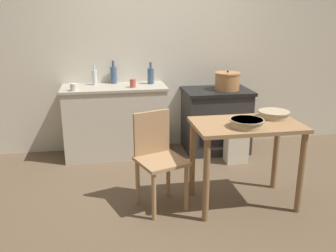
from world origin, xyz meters
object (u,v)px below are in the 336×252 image
(chair, at_px, (158,156))
(mixing_bowl_small, at_px, (247,123))
(work_table, at_px, (246,138))
(mixing_bowl_large, at_px, (274,114))
(stove, at_px, (216,120))
(cup_center_left, at_px, (74,87))
(flour_sack, at_px, (236,147))
(bottle_left, at_px, (114,75))
(bottle_mid_left, at_px, (95,77))
(stock_pot, at_px, (227,81))
(bottle_far_left, at_px, (151,76))
(cup_center, at_px, (133,83))

(chair, height_order, mixing_bowl_small, chair)
(work_table, height_order, mixing_bowl_large, mixing_bowl_large)
(chair, bearing_deg, stove, 34.65)
(chair, xyz_separation_m, cup_center_left, (-0.79, 1.17, 0.44))
(flour_sack, bearing_deg, cup_center_left, 170.50)
(bottle_left, xyz_separation_m, bottle_mid_left, (-0.23, -0.05, -0.02))
(flour_sack, height_order, bottle_mid_left, bottle_mid_left)
(bottle_left, xyz_separation_m, cup_center_left, (-0.47, -0.38, -0.07))
(stock_pot, xyz_separation_m, mixing_bowl_small, (-0.33, -1.51, -0.08))
(mixing_bowl_large, relative_size, bottle_far_left, 1.09)
(mixing_bowl_large, bearing_deg, cup_center, 134.30)
(flour_sack, bearing_deg, cup_center, 161.68)
(stove, bearing_deg, cup_center, -176.32)
(stove, bearing_deg, flour_sack, -75.15)
(bottle_left, relative_size, cup_center, 2.86)
(stove, distance_m, stock_pot, 0.53)
(cup_center_left, bearing_deg, stove, 4.90)
(mixing_bowl_large, bearing_deg, cup_center_left, 148.41)
(chair, bearing_deg, cup_center_left, 104.56)
(stove, height_order, flour_sack, stove)
(stock_pot, distance_m, bottle_mid_left, 1.65)
(stock_pot, height_order, bottle_far_left, bottle_far_left)
(chair, distance_m, flour_sack, 1.41)
(bottle_far_left, xyz_separation_m, bottle_left, (-0.45, 0.11, 0.01))
(stock_pot, bearing_deg, cup_center, -178.73)
(flour_sack, bearing_deg, bottle_left, 153.54)
(mixing_bowl_large, relative_size, cup_center_left, 3.45)
(bottle_far_left, bearing_deg, stove, -8.39)
(stock_pot, height_order, bottle_mid_left, bottle_mid_left)
(mixing_bowl_large, bearing_deg, stock_pot, 91.34)
(chair, distance_m, cup_center, 1.33)
(mixing_bowl_small, bearing_deg, bottle_mid_left, 126.78)
(stock_pot, distance_m, cup_center_left, 1.87)
(bottle_far_left, relative_size, bottle_mid_left, 1.10)
(bottle_left, xyz_separation_m, cup_center, (0.21, -0.30, -0.06))
(bottle_far_left, height_order, bottle_left, bottle_left)
(cup_center_left, bearing_deg, cup_center, 6.81)
(flour_sack, bearing_deg, bottle_far_left, 148.36)
(flour_sack, bearing_deg, mixing_bowl_small, -107.15)
(bottle_far_left, xyz_separation_m, bottle_mid_left, (-0.69, 0.06, -0.01))
(cup_center, bearing_deg, stove, 3.68)
(mixing_bowl_small, relative_size, bottle_far_left, 1.10)
(bottle_far_left, distance_m, bottle_left, 0.47)
(work_table, relative_size, mixing_bowl_large, 3.29)
(bottle_far_left, bearing_deg, mixing_bowl_small, -69.98)
(stove, relative_size, cup_center_left, 9.83)
(work_table, bearing_deg, bottle_mid_left, 129.82)
(work_table, bearing_deg, bottle_far_left, 113.00)
(cup_center, bearing_deg, bottle_far_left, 38.26)
(stock_pot, distance_m, mixing_bowl_large, 1.27)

